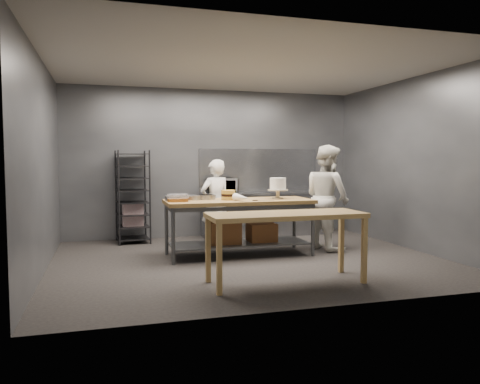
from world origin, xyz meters
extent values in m
plane|color=black|center=(0.00, 0.00, 0.00)|extent=(6.00, 6.00, 0.00)
cube|color=#4C4F54|center=(0.00, 2.50, 1.50)|extent=(6.00, 0.04, 3.00)
cube|color=olive|center=(-0.06, 0.36, 0.89)|extent=(2.40, 0.90, 0.06)
cube|color=#47494C|center=(-0.06, 0.36, 0.20)|extent=(2.25, 0.75, 0.03)
cylinder|color=#47494C|center=(-1.20, -0.03, 0.43)|extent=(0.06, 0.06, 0.86)
cylinder|color=#47494C|center=(-1.20, 0.75, 0.43)|extent=(0.06, 0.06, 0.86)
cylinder|color=#47494C|center=(1.08, -0.03, 0.43)|extent=(0.06, 0.06, 0.86)
cylinder|color=#47494C|center=(1.08, 0.75, 0.43)|extent=(0.06, 0.06, 0.86)
cube|color=brown|center=(-0.32, 0.36, 0.39)|extent=(0.50, 0.40, 0.35)
cube|color=brown|center=(0.34, 0.39, 0.36)|extent=(0.45, 0.38, 0.30)
cube|color=#A58044|center=(0.04, -1.45, 0.87)|extent=(2.00, 0.70, 0.06)
cube|color=#A58044|center=(-0.91, -1.75, 0.42)|extent=(0.06, 0.06, 0.84)
cube|color=#A58044|center=(-0.91, -1.15, 0.42)|extent=(0.06, 0.06, 0.84)
cube|color=#A58044|center=(0.99, -1.75, 0.42)|extent=(0.06, 0.06, 0.84)
cube|color=#A58044|center=(0.99, -1.15, 0.42)|extent=(0.06, 0.06, 0.84)
cube|color=slate|center=(1.00, 2.18, 0.88)|extent=(2.60, 0.60, 0.04)
cube|color=slate|center=(1.00, 2.18, 0.43)|extent=(2.56, 0.56, 0.86)
cube|color=slate|center=(1.00, 2.48, 1.35)|extent=(2.60, 0.02, 0.90)
cube|color=black|center=(-1.66, 2.10, 0.88)|extent=(0.64, 0.68, 1.75)
cube|color=silver|center=(-1.66, 2.10, 0.54)|extent=(0.39, 0.26, 0.45)
imported|color=white|center=(-0.28, 1.13, 0.79)|extent=(0.66, 0.53, 1.58)
imported|color=silver|center=(1.58, 0.46, 0.91)|extent=(0.84, 0.99, 1.83)
imported|color=black|center=(0.13, 2.18, 1.05)|extent=(0.54, 0.37, 0.30)
cylinder|color=#B7AD92|center=(0.61, 0.34, 0.93)|extent=(0.20, 0.20, 0.02)
cylinder|color=#B7AD92|center=(0.61, 0.34, 1.00)|extent=(0.06, 0.06, 0.12)
cylinder|color=#B7AD92|center=(0.61, 0.34, 1.07)|extent=(0.34, 0.34, 0.02)
cylinder|color=white|center=(0.61, 0.34, 1.17)|extent=(0.27, 0.27, 0.19)
cylinder|color=gold|center=(-0.24, 0.37, 0.95)|extent=(0.23, 0.23, 0.06)
cylinder|color=black|center=(-0.24, 0.37, 1.00)|extent=(0.23, 0.23, 0.04)
cylinder|color=gold|center=(-0.24, 0.37, 1.05)|extent=(0.23, 0.23, 0.06)
cylinder|color=gray|center=(-0.77, 0.55, 0.96)|extent=(0.24, 0.24, 0.07)
cylinder|color=gray|center=(-0.55, 0.62, 0.96)|extent=(0.30, 0.30, 0.07)
cylinder|color=gray|center=(-1.11, 0.51, 0.96)|extent=(0.27, 0.27, 0.07)
cylinder|color=gray|center=(-0.57, 0.58, 0.96)|extent=(0.28, 0.28, 0.07)
cone|color=white|center=(-0.10, 0.06, 0.98)|extent=(0.22, 0.40, 0.12)
cube|color=slate|center=(0.31, 0.08, 0.92)|extent=(0.28, 0.02, 0.00)
cube|color=black|center=(0.13, 0.08, 0.93)|extent=(0.09, 0.02, 0.02)
cube|color=#9A511E|center=(-1.08, 0.29, 0.95)|extent=(0.30, 0.20, 0.05)
cube|color=silver|center=(-1.08, 0.29, 1.00)|extent=(0.31, 0.21, 0.06)
cube|color=#9A511E|center=(-1.05, 0.45, 0.95)|extent=(0.30, 0.20, 0.05)
cube|color=silver|center=(-1.05, 0.45, 1.00)|extent=(0.31, 0.21, 0.06)
camera|label=1|loc=(-2.18, -6.95, 1.58)|focal=35.00mm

